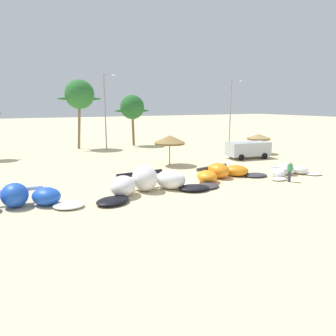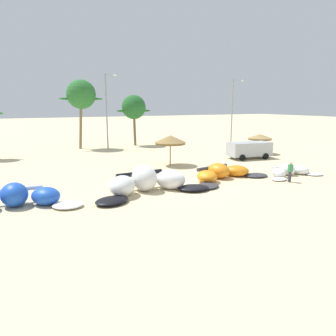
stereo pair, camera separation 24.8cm
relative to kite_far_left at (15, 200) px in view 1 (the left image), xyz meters
name	(u,v)px [view 1 (the left image)]	position (x,y,z in m)	size (l,w,h in m)	color
ground_plane	(190,184)	(12.07, 0.13, -0.56)	(260.00, 260.00, 0.00)	beige
kite_far_left	(15,200)	(0.00, 0.00, 0.00)	(7.89, 3.63, 1.45)	white
kite_left	(148,182)	(8.33, -0.34, 0.15)	(8.74, 4.19, 1.85)	black
kite_left_of_center	(222,173)	(15.38, 0.49, -0.08)	(8.07, 4.50, 1.24)	#333338
kite_center	(289,171)	(21.29, -1.14, -0.18)	(5.88, 2.74, 0.97)	white
beach_umbrella_near_van	(170,140)	(14.33, 7.69, 2.01)	(3.15, 3.15, 3.01)	brown
beach_umbrella_middle	(259,137)	(27.60, 9.34, 1.52)	(2.96, 2.96, 2.43)	brown
parked_van	(247,149)	(23.94, 7.19, 0.54)	(5.06, 2.83, 1.84)	#B2B7BC
person_near_kites	(290,172)	(19.45, -2.81, 0.26)	(0.36, 0.24, 1.62)	#383842
palm_left_of_gap	(80,95)	(9.34, 23.98, 6.68)	(5.83, 3.89, 9.25)	#7F6647
palm_center_left	(132,108)	(16.77, 23.86, 4.98)	(5.23, 3.49, 7.34)	brown
lamppost_west_center	(106,108)	(12.29, 21.99, 4.95)	(1.66, 0.24, 9.95)	gray
lamppost_east_center	(231,108)	(31.33, 19.42, 4.88)	(2.10, 0.24, 9.71)	gray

